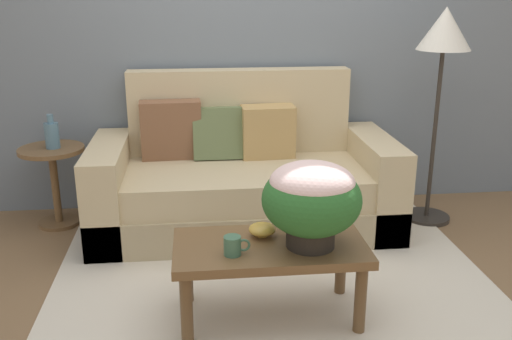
{
  "coord_description": "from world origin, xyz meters",
  "views": [
    {
      "loc": [
        -0.41,
        -2.93,
        1.64
      ],
      "look_at": [
        -0.07,
        0.19,
        0.61
      ],
      "focal_mm": 40.0,
      "sensor_mm": 36.0,
      "label": 1
    }
  ],
  "objects_px": {
    "potted_plant": "(312,197)",
    "coffee_mug": "(233,246)",
    "table_vase": "(52,134)",
    "side_table": "(54,172)",
    "floor_lamp": "(443,48)",
    "couch": "(243,181)",
    "coffee_table": "(270,255)",
    "snack_bowl": "(262,229)"
  },
  "relations": [
    {
      "from": "couch",
      "to": "potted_plant",
      "type": "relative_size",
      "value": 4.28
    },
    {
      "from": "coffee_table",
      "to": "floor_lamp",
      "type": "distance_m",
      "value": 1.96
    },
    {
      "from": "couch",
      "to": "coffee_table",
      "type": "relative_size",
      "value": 2.15
    },
    {
      "from": "coffee_mug",
      "to": "table_vase",
      "type": "xyz_separation_m",
      "value": [
        -1.13,
        1.45,
        0.2
      ]
    },
    {
      "from": "coffee_mug",
      "to": "floor_lamp",
      "type": "bearing_deg",
      "value": 39.95
    },
    {
      "from": "floor_lamp",
      "to": "table_vase",
      "type": "xyz_separation_m",
      "value": [
        -2.64,
        0.19,
        -0.57
      ]
    },
    {
      "from": "coffee_mug",
      "to": "snack_bowl",
      "type": "bearing_deg",
      "value": 50.06
    },
    {
      "from": "side_table",
      "to": "floor_lamp",
      "type": "relative_size",
      "value": 0.38
    },
    {
      "from": "coffee_mug",
      "to": "couch",
      "type": "bearing_deg",
      "value": 83.15
    },
    {
      "from": "side_table",
      "to": "floor_lamp",
      "type": "bearing_deg",
      "value": -4.23
    },
    {
      "from": "floor_lamp",
      "to": "coffee_mug",
      "type": "height_order",
      "value": "floor_lamp"
    },
    {
      "from": "coffee_mug",
      "to": "coffee_table",
      "type": "bearing_deg",
      "value": 28.09
    },
    {
      "from": "floor_lamp",
      "to": "coffee_mug",
      "type": "relative_size",
      "value": 11.77
    },
    {
      "from": "side_table",
      "to": "floor_lamp",
      "type": "distance_m",
      "value": 2.79
    },
    {
      "from": "side_table",
      "to": "coffee_mug",
      "type": "bearing_deg",
      "value": -51.63
    },
    {
      "from": "couch",
      "to": "coffee_mug",
      "type": "relative_size",
      "value": 16.16
    },
    {
      "from": "side_table",
      "to": "snack_bowl",
      "type": "height_order",
      "value": "side_table"
    },
    {
      "from": "table_vase",
      "to": "couch",
      "type": "bearing_deg",
      "value": -5.68
    },
    {
      "from": "floor_lamp",
      "to": "couch",
      "type": "bearing_deg",
      "value": 177.57
    },
    {
      "from": "couch",
      "to": "table_vase",
      "type": "height_order",
      "value": "couch"
    },
    {
      "from": "potted_plant",
      "to": "floor_lamp",
      "type": "bearing_deg",
      "value": 47.03
    },
    {
      "from": "coffee_table",
      "to": "floor_lamp",
      "type": "height_order",
      "value": "floor_lamp"
    },
    {
      "from": "floor_lamp",
      "to": "potted_plant",
      "type": "bearing_deg",
      "value": -132.97
    },
    {
      "from": "couch",
      "to": "floor_lamp",
      "type": "height_order",
      "value": "floor_lamp"
    },
    {
      "from": "side_table",
      "to": "couch",
      "type": "bearing_deg",
      "value": -6.07
    },
    {
      "from": "snack_bowl",
      "to": "table_vase",
      "type": "bearing_deg",
      "value": 135.94
    },
    {
      "from": "snack_bowl",
      "to": "floor_lamp",
      "type": "bearing_deg",
      "value": 38.48
    },
    {
      "from": "coffee_table",
      "to": "floor_lamp",
      "type": "xyz_separation_m",
      "value": [
        1.31,
        1.16,
        0.88
      ]
    },
    {
      "from": "potted_plant",
      "to": "table_vase",
      "type": "distance_m",
      "value": 2.06
    },
    {
      "from": "table_vase",
      "to": "potted_plant",
      "type": "bearing_deg",
      "value": -42.49
    },
    {
      "from": "coffee_table",
      "to": "side_table",
      "type": "bearing_deg",
      "value": 134.74
    },
    {
      "from": "side_table",
      "to": "table_vase",
      "type": "bearing_deg",
      "value": -29.39
    },
    {
      "from": "couch",
      "to": "snack_bowl",
      "type": "bearing_deg",
      "value": -89.85
    },
    {
      "from": "potted_plant",
      "to": "coffee_mug",
      "type": "distance_m",
      "value": 0.44
    },
    {
      "from": "coffee_table",
      "to": "couch",
      "type": "bearing_deg",
      "value": 91.49
    },
    {
      "from": "snack_bowl",
      "to": "couch",
      "type": "bearing_deg",
      "value": 90.15
    },
    {
      "from": "couch",
      "to": "side_table",
      "type": "xyz_separation_m",
      "value": [
        -1.31,
        0.14,
        0.07
      ]
    },
    {
      "from": "couch",
      "to": "side_table",
      "type": "distance_m",
      "value": 1.32
    },
    {
      "from": "table_vase",
      "to": "floor_lamp",
      "type": "bearing_deg",
      "value": -4.02
    },
    {
      "from": "coffee_mug",
      "to": "table_vase",
      "type": "bearing_deg",
      "value": 128.1
    },
    {
      "from": "potted_plant",
      "to": "coffee_table",
      "type": "bearing_deg",
      "value": 166.9
    },
    {
      "from": "snack_bowl",
      "to": "potted_plant",
      "type": "bearing_deg",
      "value": -31.52
    }
  ]
}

